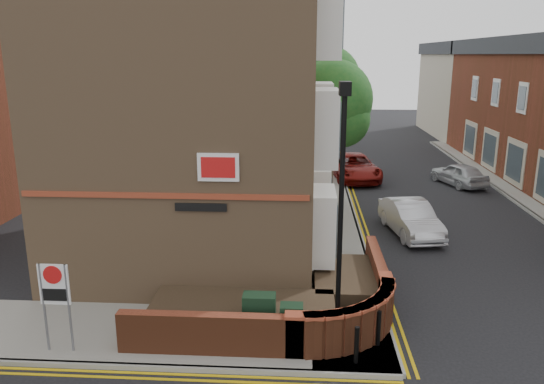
{
  "coord_description": "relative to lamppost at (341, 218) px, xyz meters",
  "views": [
    {
      "loc": [
        0.75,
        -10.49,
        6.98
      ],
      "look_at": [
        -0.15,
        4.0,
        3.2
      ],
      "focal_mm": 35.0,
      "sensor_mm": 36.0,
      "label": 1
    }
  ],
  "objects": [
    {
      "name": "kerb_main_far",
      "position": [
        9.4,
        11.8,
        -3.28
      ],
      "size": [
        0.15,
        40.0,
        0.12
      ],
      "primitive_type": "cube",
      "color": "gray",
      "rests_on": "ground"
    },
    {
      "name": "tree_mid",
      "position": [
        0.4,
        20.85,
        1.85
      ],
      "size": [
        4.03,
        4.03,
        7.42
      ],
      "color": "#382B1E",
      "rests_on": "pavement_main"
    },
    {
      "name": "corner_building",
      "position": [
        -4.44,
        6.8,
        2.88
      ],
      "size": [
        8.95,
        10.4,
        13.6
      ],
      "color": "#8D6B4B",
      "rests_on": "ground"
    },
    {
      "name": "bollard_near",
      "position": [
        0.4,
        -0.8,
        -2.77
      ],
      "size": [
        0.11,
        0.11,
        0.9
      ],
      "primitive_type": "cylinder",
      "color": "black",
      "rests_on": "pavement_corner"
    },
    {
      "name": "tree_near",
      "position": [
        0.4,
        12.85,
        1.36
      ],
      "size": [
        3.64,
        3.65,
        6.7
      ],
      "color": "#382B1E",
      "rests_on": "pavement_main"
    },
    {
      "name": "kerb_main_near",
      "position": [
        1.4,
        14.8,
        -3.28
      ],
      "size": [
        0.15,
        32.0,
        0.12
      ],
      "primitive_type": "cube",
      "color": "gray",
      "rests_on": "ground"
    },
    {
      "name": "utility_cabinet_small",
      "position": [
        -1.1,
        -0.2,
        -2.67
      ],
      "size": [
        0.55,
        0.4,
        1.1
      ],
      "primitive_type": "cube",
      "color": "black",
      "rests_on": "pavement_corner"
    },
    {
      "name": "ground",
      "position": [
        -1.6,
        -1.2,
        -3.34
      ],
      "size": [
        120.0,
        120.0,
        0.0
      ],
      "primitive_type": "plane",
      "color": "black",
      "rests_on": "ground"
    },
    {
      "name": "pavement_main",
      "position": [
        0.4,
        14.8,
        -3.28
      ],
      "size": [
        2.0,
        32.0,
        0.12
      ],
      "primitive_type": "cube",
      "color": "gray",
      "rests_on": "ground"
    },
    {
      "name": "utility_cabinet_large",
      "position": [
        -1.9,
        0.1,
        -2.62
      ],
      "size": [
        0.8,
        0.45,
        1.2
      ],
      "primitive_type": "cube",
      "color": "black",
      "rests_on": "pavement_corner"
    },
    {
      "name": "far_terrace_cream",
      "position": [
        12.9,
        36.8,
        0.71
      ],
      "size": [
        5.4,
        12.4,
        8.0
      ],
      "color": "#B5A995",
      "rests_on": "ground"
    },
    {
      "name": "kerb_side",
      "position": [
        -5.1,
        -1.2,
        -3.28
      ],
      "size": [
        13.0,
        0.15,
        0.12
      ],
      "primitive_type": "cube",
      "color": "gray",
      "rests_on": "ground"
    },
    {
      "name": "silver_car_near",
      "position": [
        3.4,
        8.72,
        -2.67
      ],
      "size": [
        2.1,
        4.27,
        1.35
      ],
      "primitive_type": "imported",
      "rotation": [
        0.0,
        0.0,
        0.17
      ],
      "color": "silver",
      "rests_on": "ground"
    },
    {
      "name": "zone_sign",
      "position": [
        -6.6,
        -0.7,
        -1.7
      ],
      "size": [
        0.72,
        0.07,
        2.2
      ],
      "color": "slate",
      "rests_on": "pavement_corner"
    },
    {
      "name": "tree_far",
      "position": [
        0.4,
        28.85,
        1.57
      ],
      "size": [
        3.81,
        3.81,
        7.0
      ],
      "color": "#382B1E",
      "rests_on": "pavement_main"
    },
    {
      "name": "red_car_main",
      "position": [
        2.0,
        18.33,
        -2.62
      ],
      "size": [
        3.05,
        5.48,
        1.45
      ],
      "primitive_type": "imported",
      "rotation": [
        0.0,
        0.0,
        0.13
      ],
      "color": "maroon",
      "rests_on": "ground"
    },
    {
      "name": "yellow_lines_main",
      "position": [
        1.65,
        14.8,
        -3.34
      ],
      "size": [
        0.28,
        32.0,
        0.01
      ],
      "primitive_type": "cube",
      "color": "gold",
      "rests_on": "ground"
    },
    {
      "name": "traffic_light_assembly",
      "position": [
        0.8,
        23.8,
        -0.56
      ],
      "size": [
        0.2,
        0.16,
        4.2
      ],
      "color": "black",
      "rests_on": "pavement_main"
    },
    {
      "name": "silver_car_far",
      "position": [
        7.63,
        17.21,
        -2.71
      ],
      "size": [
        2.69,
        4.0,
        1.26
      ],
      "primitive_type": "imported",
      "rotation": [
        0.0,
        0.0,
        3.5
      ],
      "color": "#B8BCC0",
      "rests_on": "ground"
    },
    {
      "name": "bollard_far",
      "position": [
        1.0,
        -0.0,
        -2.77
      ],
      "size": [
        0.11,
        0.11,
        0.9
      ],
      "primitive_type": "cylinder",
      "color": "black",
      "rests_on": "pavement_corner"
    },
    {
      "name": "yellow_lines_side",
      "position": [
        -5.1,
        -1.45,
        -3.34
      ],
      "size": [
        13.0,
        0.28,
        0.01
      ],
      "primitive_type": "cube",
      "color": "gold",
      "rests_on": "ground"
    },
    {
      "name": "lamppost",
      "position": [
        0.0,
        0.0,
        0.0
      ],
      "size": [
        0.25,
        0.5,
        6.3
      ],
      "color": "black",
      "rests_on": "pavement_corner"
    },
    {
      "name": "pavement_corner",
      "position": [
        -5.1,
        0.3,
        -3.28
      ],
      "size": [
        13.0,
        3.0,
        0.12
      ],
      "primitive_type": "cube",
      "color": "gray",
      "rests_on": "ground"
    },
    {
      "name": "garden_wall",
      "position": [
        -1.6,
        1.3,
        -3.34
      ],
      "size": [
        6.8,
        6.0,
        1.2
      ],
      "primitive_type": null,
      "color": "brown",
      "rests_on": "ground"
    }
  ]
}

